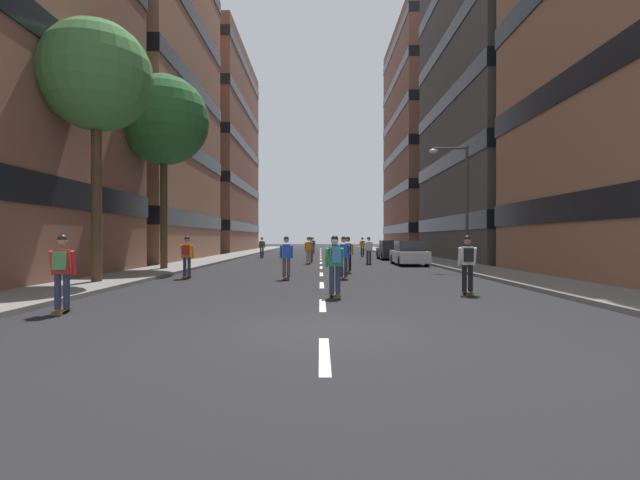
{
  "coord_description": "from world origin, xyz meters",
  "views": [
    {
      "loc": [
        -0.06,
        -8.74,
        1.7
      ],
      "look_at": [
        0.0,
        19.86,
        1.58
      ],
      "focal_mm": 26.08,
      "sensor_mm": 36.0,
      "label": 1
    }
  ],
  "objects_px": {
    "street_tree_mid": "(163,121)",
    "skater_1": "(343,255)",
    "skater_0": "(347,252)",
    "skater_9": "(361,246)",
    "skater_3": "(261,246)",
    "skater_5": "(334,262)",
    "parked_car_mid": "(408,254)",
    "street_tree_near": "(95,77)",
    "skater_8": "(312,244)",
    "skater_11": "(466,261)",
    "skater_7": "(334,245)",
    "skater_13": "(186,254)",
    "parked_car_near": "(390,251)",
    "skater_6": "(60,269)",
    "skater_2": "(310,248)",
    "skater_12": "(368,249)",
    "streetlamp_right": "(459,193)",
    "skater_10": "(308,249)",
    "skater_4": "(285,255)"
  },
  "relations": [
    {
      "from": "skater_1",
      "to": "skater_7",
      "type": "relative_size",
      "value": 1.0
    },
    {
      "from": "skater_2",
      "to": "skater_1",
      "type": "bearing_deg",
      "value": -82.71
    },
    {
      "from": "parked_car_near",
      "to": "skater_10",
      "type": "height_order",
      "value": "skater_10"
    },
    {
      "from": "skater_12",
      "to": "skater_2",
      "type": "bearing_deg",
      "value": 149.92
    },
    {
      "from": "street_tree_near",
      "to": "skater_11",
      "type": "height_order",
      "value": "street_tree_near"
    },
    {
      "from": "street_tree_mid",
      "to": "skater_2",
      "type": "height_order",
      "value": "street_tree_mid"
    },
    {
      "from": "parked_car_near",
      "to": "skater_10",
      "type": "bearing_deg",
      "value": -133.35
    },
    {
      "from": "skater_3",
      "to": "skater_8",
      "type": "bearing_deg",
      "value": 67.12
    },
    {
      "from": "street_tree_near",
      "to": "skater_12",
      "type": "bearing_deg",
      "value": 49.26
    },
    {
      "from": "street_tree_mid",
      "to": "skater_1",
      "type": "xyz_separation_m",
      "value": [
        9.06,
        -4.74,
        -6.78
      ]
    },
    {
      "from": "skater_7",
      "to": "skater_11",
      "type": "height_order",
      "value": "same"
    },
    {
      "from": "skater_5",
      "to": "skater_11",
      "type": "xyz_separation_m",
      "value": [
        4.01,
        0.67,
        0.0
      ]
    },
    {
      "from": "skater_10",
      "to": "parked_car_near",
      "type": "bearing_deg",
      "value": 46.65
    },
    {
      "from": "street_tree_mid",
      "to": "skater_11",
      "type": "distance_m",
      "value": 17.41
    },
    {
      "from": "parked_car_mid",
      "to": "skater_13",
      "type": "xyz_separation_m",
      "value": [
        -11.22,
        -9.85,
        0.32
      ]
    },
    {
      "from": "skater_2",
      "to": "skater_3",
      "type": "relative_size",
      "value": 1.0
    },
    {
      "from": "skater_0",
      "to": "parked_car_mid",
      "type": "bearing_deg",
      "value": 57.48
    },
    {
      "from": "skater_3",
      "to": "skater_5",
      "type": "relative_size",
      "value": 1.0
    },
    {
      "from": "skater_6",
      "to": "skater_0",
      "type": "bearing_deg",
      "value": 59.49
    },
    {
      "from": "street_tree_mid",
      "to": "skater_1",
      "type": "relative_size",
      "value": 5.6
    },
    {
      "from": "skater_0",
      "to": "skater_9",
      "type": "relative_size",
      "value": 1.0
    },
    {
      "from": "skater_5",
      "to": "skater_12",
      "type": "relative_size",
      "value": 1.0
    },
    {
      "from": "skater_1",
      "to": "skater_8",
      "type": "height_order",
      "value": "same"
    },
    {
      "from": "skater_5",
      "to": "skater_6",
      "type": "relative_size",
      "value": 1.0
    },
    {
      "from": "skater_6",
      "to": "skater_11",
      "type": "distance_m",
      "value": 10.84
    },
    {
      "from": "streetlamp_right",
      "to": "skater_8",
      "type": "xyz_separation_m",
      "value": [
        -8.31,
        24.99,
        -3.12
      ]
    },
    {
      "from": "parked_car_mid",
      "to": "skater_8",
      "type": "distance_m",
      "value": 21.67
    },
    {
      "from": "skater_7",
      "to": "skater_10",
      "type": "distance_m",
      "value": 15.96
    },
    {
      "from": "skater_0",
      "to": "skater_10",
      "type": "bearing_deg",
      "value": 105.64
    },
    {
      "from": "skater_8",
      "to": "skater_13",
      "type": "height_order",
      "value": "same"
    },
    {
      "from": "skater_4",
      "to": "skater_11",
      "type": "xyz_separation_m",
      "value": [
        5.82,
        -5.07,
        0.03
      ]
    },
    {
      "from": "skater_2",
      "to": "skater_8",
      "type": "xyz_separation_m",
      "value": [
        -0.11,
        18.05,
        0.0
      ]
    },
    {
      "from": "skater_5",
      "to": "skater_6",
      "type": "bearing_deg",
      "value": -155.51
    },
    {
      "from": "skater_2",
      "to": "skater_12",
      "type": "distance_m",
      "value": 4.36
    },
    {
      "from": "skater_4",
      "to": "skater_8",
      "type": "xyz_separation_m",
      "value": [
        0.63,
        30.99,
        0.03
      ]
    },
    {
      "from": "parked_car_mid",
      "to": "street_tree_near",
      "type": "height_order",
      "value": "street_tree_near"
    },
    {
      "from": "skater_1",
      "to": "skater_11",
      "type": "xyz_separation_m",
      "value": [
        3.45,
        -5.3,
        0.03
      ]
    },
    {
      "from": "skater_0",
      "to": "skater_8",
      "type": "height_order",
      "value": "same"
    },
    {
      "from": "street_tree_near",
      "to": "skater_2",
      "type": "distance_m",
      "value": 18.12
    },
    {
      "from": "street_tree_mid",
      "to": "skater_13",
      "type": "height_order",
      "value": "street_tree_mid"
    },
    {
      "from": "parked_car_near",
      "to": "skater_11",
      "type": "xyz_separation_m",
      "value": [
        -1.19,
        -22.94,
        0.32
      ]
    },
    {
      "from": "skater_5",
      "to": "skater_9",
      "type": "xyz_separation_m",
      "value": [
        3.49,
        29.49,
        -0.03
      ]
    },
    {
      "from": "parked_car_near",
      "to": "skater_11",
      "type": "relative_size",
      "value": 2.47
    },
    {
      "from": "street_tree_near",
      "to": "skater_13",
      "type": "distance_m",
      "value": 7.45
    },
    {
      "from": "skater_5",
      "to": "streetlamp_right",
      "type": "bearing_deg",
      "value": 58.72
    },
    {
      "from": "skater_9",
      "to": "skater_1",
      "type": "bearing_deg",
      "value": -97.1
    },
    {
      "from": "skater_12",
      "to": "skater_13",
      "type": "bearing_deg",
      "value": -130.18
    },
    {
      "from": "skater_3",
      "to": "skater_13",
      "type": "height_order",
      "value": "same"
    },
    {
      "from": "skater_12",
      "to": "skater_10",
      "type": "bearing_deg",
      "value": 174.58
    },
    {
      "from": "skater_11",
      "to": "skater_3",
      "type": "bearing_deg",
      "value": 109.99
    }
  ]
}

